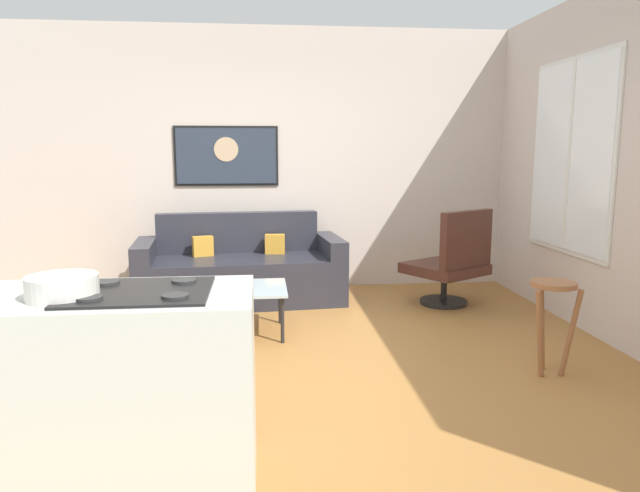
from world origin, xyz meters
The scene contains 11 objects.
ground centered at (0.00, 0.00, -0.02)m, with size 6.40×6.40×0.04m, color #A56F37.
back_wall centered at (0.00, 2.42, 1.40)m, with size 6.40×0.05×2.80m, color beige.
right_wall centered at (2.62, 0.30, 1.40)m, with size 0.05×6.40×2.80m, color beige.
couch centered at (-0.31, 1.82, 0.30)m, with size 2.09×1.03×0.87m.
coffee_table centered at (-0.34, 0.74, 0.36)m, with size 0.89×0.64×0.39m.
armchair centered at (1.74, 1.42, 0.43)m, with size 0.89×0.89×0.95m.
bar_stool centered at (1.83, -0.36, 0.49)m, with size 0.34×0.34×0.64m.
kitchen_counter centered at (-0.89, -1.47, 0.45)m, with size 1.50×0.64×0.92m.
mixing_bowl centered at (-0.91, -1.53, 0.95)m, with size 0.29×0.29×0.10m.
wall_painting centered at (-0.46, 2.38, 1.45)m, with size 1.10×0.03×0.63m.
window centered at (2.59, 0.90, 1.45)m, with size 0.03×1.33×1.70m.
Camera 1 is at (-0.10, -3.94, 1.50)m, focal length 32.56 mm.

